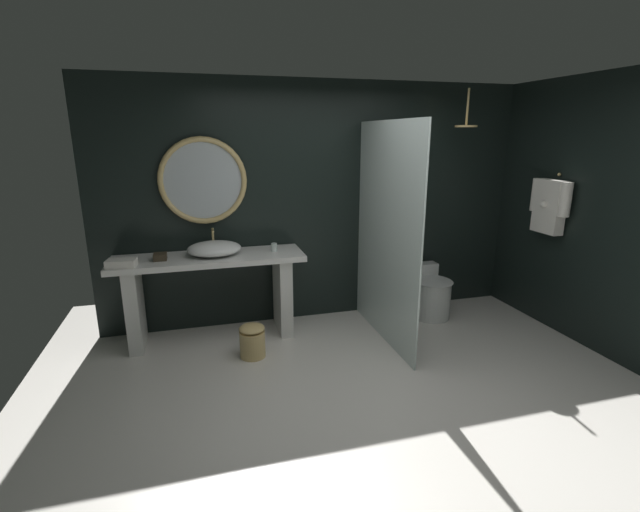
{
  "coord_description": "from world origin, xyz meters",
  "views": [
    {
      "loc": [
        -1.33,
        -2.85,
        2.04
      ],
      "look_at": [
        -0.32,
        0.78,
        1.01
      ],
      "focal_mm": 25.06,
      "sensor_mm": 36.0,
      "label": 1
    }
  ],
  "objects": [
    {
      "name": "folded_hand_towel",
      "position": [
        -2.03,
        1.37,
        0.91
      ],
      "size": [
        0.27,
        0.19,
        0.07
      ],
      "primitive_type": "cube",
      "rotation": [
        0.0,
        0.0,
        -0.11
      ],
      "color": "silver",
      "rests_on": "vanity_counter"
    },
    {
      "name": "shower_glass_panel",
      "position": [
        0.44,
        1.11,
        1.09
      ],
      "size": [
        0.02,
        1.48,
        2.17
      ],
      "primitive_type": "cube",
      "color": "silver",
      "rests_on": "ground_plane"
    },
    {
      "name": "vessel_sink",
      "position": [
        -1.19,
        1.56,
        0.95
      ],
      "size": [
        0.53,
        0.43,
        0.24
      ],
      "color": "white",
      "rests_on": "vanity_counter"
    },
    {
      "name": "tissue_box",
      "position": [
        -1.7,
        1.53,
        0.91
      ],
      "size": [
        0.12,
        0.14,
        0.06
      ],
      "primitive_type": "cube",
      "color": "#3D3323",
      "rests_on": "vanity_counter"
    },
    {
      "name": "side_wall_right",
      "position": [
        2.35,
        0.76,
        1.3
      ],
      "size": [
        0.1,
        2.47,
        2.6
      ],
      "primitive_type": "cube",
      "color": "black",
      "rests_on": "ground_plane"
    },
    {
      "name": "tumbler_cup",
      "position": [
        -0.6,
        1.56,
        0.92
      ],
      "size": [
        0.06,
        0.06,
        0.08
      ],
      "primitive_type": "cylinder",
      "color": "silver",
      "rests_on": "vanity_counter"
    },
    {
      "name": "toilet",
      "position": [
        1.19,
        1.49,
        0.26
      ],
      "size": [
        0.44,
        0.6,
        0.56
      ],
      "color": "white",
      "rests_on": "ground_plane"
    },
    {
      "name": "vanity_counter",
      "position": [
        -1.25,
        1.55,
        0.57
      ],
      "size": [
        1.87,
        0.56,
        0.88
      ],
      "color": "silver",
      "rests_on": "ground_plane"
    },
    {
      "name": "back_wall_panel",
      "position": [
        0.0,
        1.9,
        1.3
      ],
      "size": [
        4.8,
        0.1,
        2.6
      ],
      "primitive_type": "cube",
      "color": "black",
      "rests_on": "ground_plane"
    },
    {
      "name": "ground_plane",
      "position": [
        0.0,
        0.0,
        0.0
      ],
      "size": [
        5.76,
        5.76,
        0.0
      ],
      "primitive_type": "plane",
      "color": "silver"
    },
    {
      "name": "round_wall_mirror",
      "position": [
        -1.25,
        1.81,
        1.59
      ],
      "size": [
        0.87,
        0.06,
        0.87
      ],
      "color": "tan"
    },
    {
      "name": "waste_bin",
      "position": [
        -0.92,
        1.03,
        0.16
      ],
      "size": [
        0.24,
        0.24,
        0.32
      ],
      "color": "tan",
      "rests_on": "ground_plane"
    },
    {
      "name": "hanging_bathrobe",
      "position": [
        2.21,
        0.96,
        1.34
      ],
      "size": [
        0.2,
        0.51,
        0.62
      ],
      "color": "tan"
    },
    {
      "name": "rain_shower_head",
      "position": [
        1.46,
        1.45,
        2.15
      ],
      "size": [
        0.23,
        0.23,
        0.39
      ],
      "color": "tan"
    }
  ]
}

